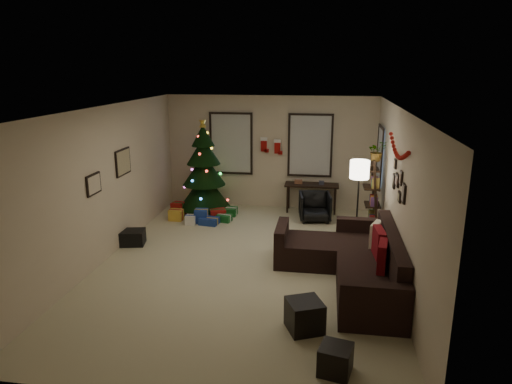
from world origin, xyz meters
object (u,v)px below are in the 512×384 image
Objects in this scene: christmas_tree at (204,173)px; desk_chair at (315,207)px; bookshelf at (373,199)px; sofa at (353,263)px; desk at (312,187)px.

christmas_tree is 2.69m from desk_chair.
christmas_tree is 3.94m from bookshelf.
sofa is 2.17m from bookshelf.
bookshelf is (0.47, 2.06, 0.50)m from sofa.
bookshelf reaches higher than desk.
christmas_tree is at bearing 163.45° from bookshelf.
bookshelf is (3.77, -1.12, -0.14)m from christmas_tree.
sofa is at bearing -43.94° from christmas_tree.
bookshelf is (1.28, -1.51, 0.19)m from desk.
bookshelf is at bearing -43.66° from desk_chair.
christmas_tree is at bearing 166.57° from desk_chair.
christmas_tree is at bearing 136.06° from sofa.
christmas_tree is 0.79× the size of sofa.
bookshelf is at bearing 77.09° from sofa.
bookshelf is (1.17, -0.86, 0.47)m from desk_chair.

